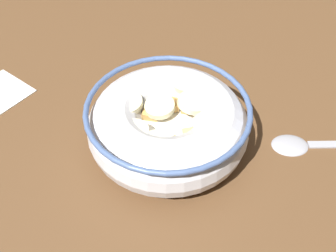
% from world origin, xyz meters
% --- Properties ---
extents(ground_plane, '(0.91, 0.91, 0.02)m').
position_xyz_m(ground_plane, '(0.00, 0.00, -0.01)').
color(ground_plane, brown).
extents(cereal_bowl, '(0.18, 0.18, 0.06)m').
position_xyz_m(cereal_bowl, '(-0.00, -0.00, 0.03)').
color(cereal_bowl, silver).
rests_on(cereal_bowl, ground_plane).
extents(spoon, '(0.09, 0.16, 0.01)m').
position_xyz_m(spoon, '(-0.06, 0.15, 0.00)').
color(spoon, '#A5A5AD').
rests_on(spoon, ground_plane).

